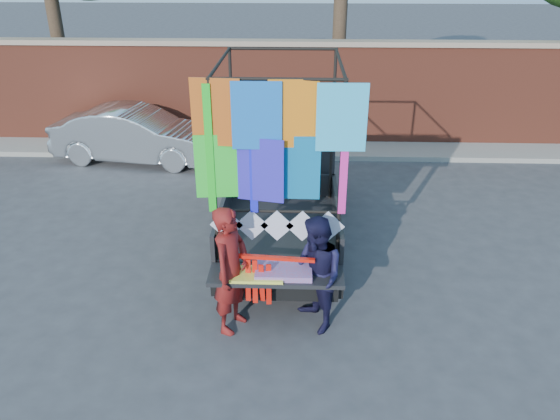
{
  "coord_description": "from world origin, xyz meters",
  "views": [
    {
      "loc": [
        -0.01,
        -6.68,
        4.7
      ],
      "look_at": [
        -0.26,
        0.09,
        1.39
      ],
      "focal_mm": 35.0,
      "sensor_mm": 36.0,
      "label": 1
    }
  ],
  "objects_px": {
    "sedan": "(137,135)",
    "pickup_truck": "(283,185)",
    "man": "(316,275)",
    "woman": "(231,270)"
  },
  "relations": [
    {
      "from": "woman",
      "to": "man",
      "type": "relative_size",
      "value": 1.1
    },
    {
      "from": "sedan",
      "to": "woman",
      "type": "distance_m",
      "value": 6.95
    },
    {
      "from": "man",
      "to": "woman",
      "type": "bearing_deg",
      "value": -113.56
    },
    {
      "from": "pickup_truck",
      "to": "sedan",
      "type": "distance_m",
      "value": 4.87
    },
    {
      "from": "sedan",
      "to": "pickup_truck",
      "type": "bearing_deg",
      "value": -124.55
    },
    {
      "from": "sedan",
      "to": "man",
      "type": "bearing_deg",
      "value": -138.52
    },
    {
      "from": "sedan",
      "to": "man",
      "type": "xyz_separation_m",
      "value": [
        4.11,
        -6.22,
        0.17
      ]
    },
    {
      "from": "pickup_truck",
      "to": "man",
      "type": "distance_m",
      "value": 2.98
    },
    {
      "from": "woman",
      "to": "sedan",
      "type": "bearing_deg",
      "value": 47.37
    },
    {
      "from": "sedan",
      "to": "man",
      "type": "distance_m",
      "value": 7.46
    }
  ]
}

